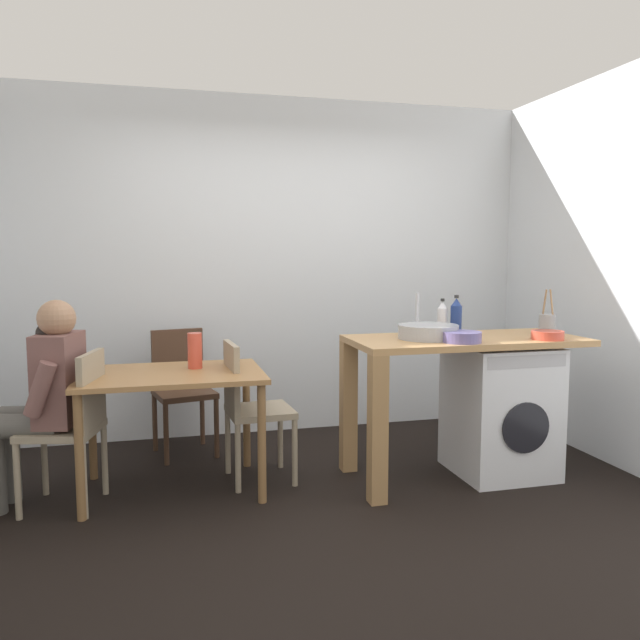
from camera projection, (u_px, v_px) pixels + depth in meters
ground_plane at (330, 511)px, 3.55m from camera, size 5.46×5.46×0.00m
wall_back at (274, 267)px, 5.09m from camera, size 4.60×0.10×2.70m
dining_table at (171, 388)px, 3.80m from camera, size 1.10×0.76×0.74m
chair_person_seat at (74, 420)px, 3.57m from camera, size 0.48×0.48×0.90m
chair_opposite at (248, 403)px, 3.98m from camera, size 0.43×0.43×0.90m
chair_spare_by_wall at (182, 384)px, 4.58m from camera, size 0.48×0.48×0.90m
seated_person at (44, 392)px, 3.55m from camera, size 0.54×0.54×1.20m
kitchen_counter at (435, 363)px, 3.99m from camera, size 1.50×0.68×0.92m
washing_machine at (500, 409)px, 4.14m from camera, size 0.60×0.61×0.86m
sink_basin at (428, 332)px, 3.96m from camera, size 0.38×0.38×0.09m
tap at (417, 314)px, 4.12m from camera, size 0.02×0.02×0.28m
bottle_tall_green at (442, 317)px, 4.26m from camera, size 0.07×0.07×0.23m
bottle_squat_brown at (456, 316)px, 4.24m from camera, size 0.08×0.08×0.26m
mixing_bowl at (462, 336)px, 3.80m from camera, size 0.24×0.24×0.07m
utensil_crock at (547, 323)px, 4.23m from camera, size 0.11×0.11×0.30m
colander at (547, 335)px, 3.92m from camera, size 0.20×0.20×0.06m
vase at (195, 351)px, 3.92m from camera, size 0.09×0.09×0.22m
scissors at (466, 339)px, 3.92m from camera, size 0.15×0.06×0.01m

